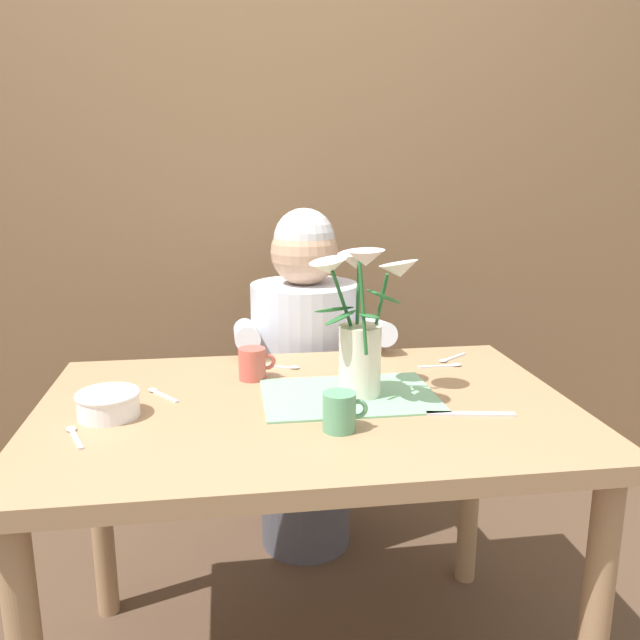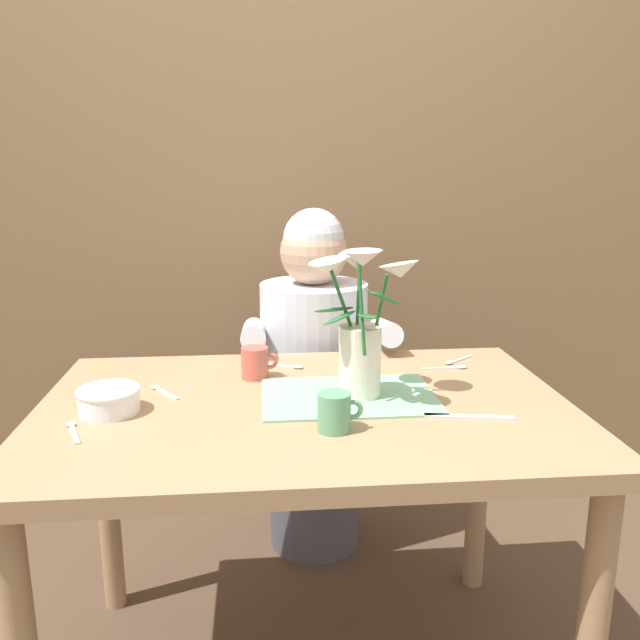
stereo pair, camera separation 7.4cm
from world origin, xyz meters
name	(u,v)px [view 2 (the right image)]	position (x,y,z in m)	size (l,w,h in m)	color
wood_panel_backdrop	(284,168)	(0.00, 1.05, 1.25)	(4.00, 0.10, 2.50)	brown
dining_table	(305,442)	(0.00, 0.00, 0.64)	(1.20, 0.80, 0.74)	#9E7A56
seated_person	(314,386)	(0.07, 0.62, 0.56)	(0.45, 0.47, 1.14)	#4C4C56
striped_placemat	(349,396)	(0.10, 0.03, 0.74)	(0.40, 0.28, 0.01)	#7AB289
flower_vase	(361,325)	(0.13, 0.02, 0.91)	(0.28, 0.26, 0.36)	silver
ceramic_bowl	(109,399)	(-0.43, -0.02, 0.77)	(0.14, 0.14, 0.06)	white
dinner_knife	(469,417)	(0.34, -0.12, 0.74)	(0.19, 0.02, 0.01)	silver
tea_cup	(335,412)	(0.05, -0.16, 0.78)	(0.09, 0.07, 0.08)	#569970
ceramic_mug	(256,363)	(-0.11, 0.19, 0.78)	(0.09, 0.07, 0.08)	#CC564C
spoon_0	(452,367)	(0.40, 0.22, 0.74)	(0.12, 0.02, 0.01)	silver
spoon_1	(73,429)	(-0.48, -0.11, 0.74)	(0.06, 0.12, 0.01)	silver
spoon_2	(455,361)	(0.43, 0.27, 0.74)	(0.10, 0.08, 0.01)	silver
spoon_3	(288,366)	(-0.03, 0.27, 0.74)	(0.12, 0.06, 0.01)	silver
spoon_4	(161,390)	(-0.34, 0.11, 0.74)	(0.08, 0.10, 0.01)	silver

